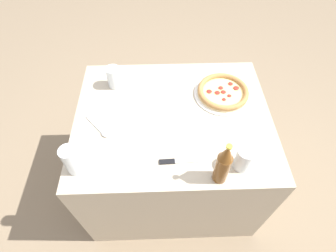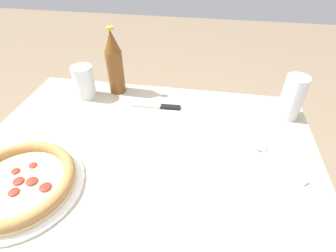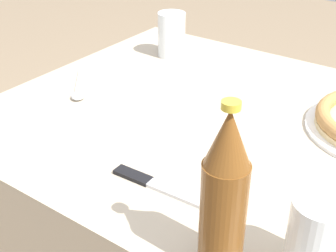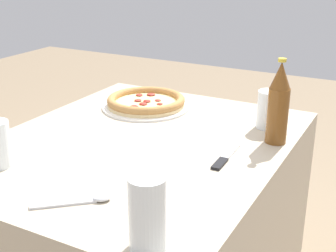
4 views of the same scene
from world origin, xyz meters
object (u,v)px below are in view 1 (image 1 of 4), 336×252
object	(u,v)px
knife	(177,161)
spoon	(100,129)
glass_mango_juice	(72,161)
glass_red_wine	(114,78)
beer_bottle	(223,164)
glass_cola	(243,160)
pizza_pepperoni	(223,92)

from	to	relation	value
knife	spoon	xyz separation A→B (m)	(0.38, -0.20, 0.00)
glass_mango_juice	knife	world-z (taller)	glass_mango_juice
spoon	glass_red_wine	bearing A→B (deg)	-98.28
glass_mango_juice	spoon	distance (m)	0.25
beer_bottle	knife	xyz separation A→B (m)	(0.19, -0.09, -0.12)
glass_red_wine	knife	distance (m)	0.63
beer_bottle	spoon	size ratio (longest dim) A/B	1.65
glass_mango_juice	spoon	size ratio (longest dim) A/B	0.98
glass_cola	spoon	world-z (taller)	glass_cola
glass_red_wine	knife	xyz separation A→B (m)	(-0.34, 0.53, -0.06)
glass_mango_juice	knife	bearing A→B (deg)	-177.27
knife	spoon	size ratio (longest dim) A/B	1.18
pizza_pepperoni	beer_bottle	xyz separation A→B (m)	(0.10, 0.52, 0.10)
glass_cola	knife	world-z (taller)	glass_cola
glass_mango_juice	spoon	world-z (taller)	glass_mango_juice
glass_red_wine	beer_bottle	xyz separation A→B (m)	(-0.52, 0.62, 0.06)
pizza_pepperoni	spoon	bearing A→B (deg)	19.03
glass_cola	knife	bearing A→B (deg)	-6.14
glass_mango_juice	glass_red_wine	xyz separation A→B (m)	(-0.13, -0.55, -0.01)
glass_cola	spoon	bearing A→B (deg)	-18.76
pizza_pepperoni	knife	bearing A→B (deg)	56.49
pizza_pepperoni	glass_cola	bearing A→B (deg)	91.56
knife	glass_mango_juice	bearing A→B (deg)	2.73
beer_bottle	glass_red_wine	bearing A→B (deg)	-49.83
glass_mango_juice	glass_red_wine	world-z (taller)	glass_mango_juice
glass_mango_juice	glass_cola	xyz separation A→B (m)	(-0.76, 0.01, -0.01)
glass_mango_juice	beer_bottle	size ratio (longest dim) A/B	0.60
glass_mango_juice	beer_bottle	world-z (taller)	beer_bottle
glass_mango_juice	glass_cola	world-z (taller)	glass_mango_juice
glass_mango_juice	spoon	xyz separation A→B (m)	(-0.08, -0.22, -0.06)
glass_red_wine	spoon	world-z (taller)	glass_red_wine
beer_bottle	glass_cola	bearing A→B (deg)	-152.78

